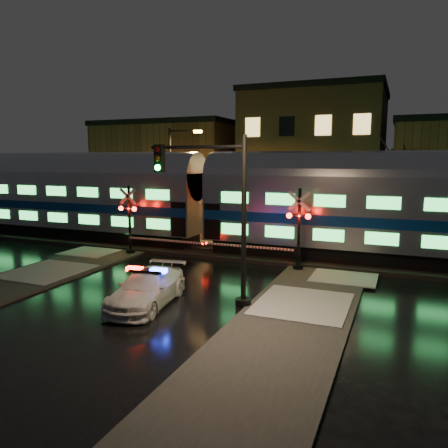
% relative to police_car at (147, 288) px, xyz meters
% --- Properties ---
extents(ground, '(120.00, 120.00, 0.00)m').
position_rel_police_car_xyz_m(ground, '(-0.76, 5.13, -0.69)').
color(ground, black).
rests_on(ground, ground).
extents(ballast, '(90.00, 4.20, 0.24)m').
position_rel_police_car_xyz_m(ballast, '(-0.76, 10.13, -0.57)').
color(ballast, black).
rests_on(ballast, ground).
extents(sidewalk_right, '(4.00, 20.00, 0.12)m').
position_rel_police_car_xyz_m(sidewalk_right, '(5.74, -0.87, -0.63)').
color(sidewalk_right, '#2D2D2D').
rests_on(sidewalk_right, ground).
extents(building_left, '(14.00, 10.00, 9.00)m').
position_rel_police_car_xyz_m(building_left, '(-13.76, 27.13, 3.81)').
color(building_left, brown).
rests_on(building_left, ground).
extents(building_mid, '(12.00, 11.00, 11.50)m').
position_rel_police_car_xyz_m(building_mid, '(1.24, 27.63, 5.06)').
color(building_mid, brown).
rests_on(building_mid, ground).
extents(train, '(51.00, 3.12, 5.92)m').
position_rel_police_car_xyz_m(train, '(-2.11, 10.12, 2.70)').
color(train, black).
rests_on(train, ballast).
extents(police_car, '(2.52, 4.92, 1.53)m').
position_rel_police_car_xyz_m(police_car, '(0.00, 0.00, 0.00)').
color(police_car, silver).
rests_on(police_car, ground).
extents(crossing_signal_right, '(6.04, 0.67, 4.28)m').
position_rel_police_car_xyz_m(crossing_signal_right, '(3.97, 7.44, 1.08)').
color(crossing_signal_right, black).
rests_on(crossing_signal_right, ground).
extents(crossing_signal_left, '(5.88, 0.66, 4.17)m').
position_rel_police_car_xyz_m(crossing_signal_left, '(-5.57, 7.44, 1.04)').
color(crossing_signal_left, black).
rests_on(crossing_signal_left, ground).
extents(traffic_light, '(4.29, 0.74, 6.64)m').
position_rel_police_car_xyz_m(traffic_light, '(2.54, 1.22, 2.84)').
color(traffic_light, black).
rests_on(traffic_light, ground).
extents(streetlight, '(2.65, 0.28, 7.92)m').
position_rel_police_car_xyz_m(streetlight, '(-6.53, 14.13, 3.88)').
color(streetlight, black).
rests_on(streetlight, ground).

